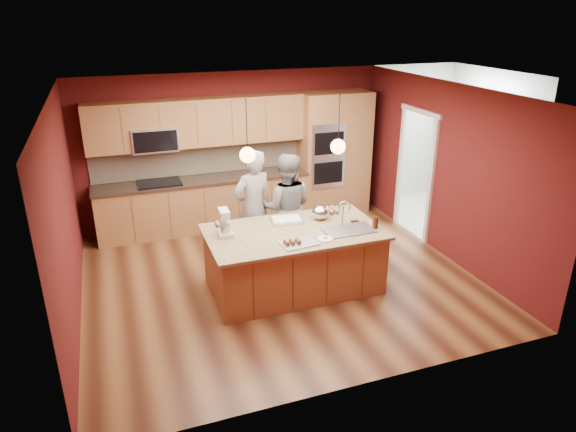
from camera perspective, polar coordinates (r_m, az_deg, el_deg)
name	(u,v)px	position (r m, az deg, el deg)	size (l,w,h in m)	color
floor	(279,277)	(7.65, -1.00, -6.82)	(5.50, 5.50, 0.00)	#442214
ceiling	(278,92)	(6.77, -1.15, 13.61)	(5.50, 5.50, 0.00)	silver
wall_back	(234,148)	(9.40, -6.01, 7.51)	(5.50, 5.50, 0.00)	#4E1313
wall_front	(362,273)	(4.99, 8.25, -6.26)	(5.50, 5.50, 0.00)	#4E1313
wall_left	(64,217)	(6.79, -23.61, -0.06)	(5.00, 5.00, 0.00)	#4E1313
wall_right	(446,171)	(8.34, 17.18, 4.75)	(5.00, 5.00, 0.00)	#4E1313
cabinet_run	(201,175)	(9.13, -9.68, 4.48)	(3.74, 0.64, 2.30)	olive
oven_column	(334,154)	(9.76, 5.12, 6.88)	(1.30, 0.62, 2.30)	olive
doorway_trim	(415,175)	(9.04, 13.92, 4.41)	(0.08, 1.11, 2.20)	white
laundry_room	(485,112)	(10.10, 21.01, 10.70)	(2.60, 2.70, 2.70)	beige
pendant_left	(248,155)	(6.45, -4.52, 6.80)	(0.20, 0.20, 0.80)	black
pendant_right	(338,146)	(6.87, 5.59, 7.71)	(0.20, 0.20, 0.80)	black
island	(295,259)	(7.19, 0.76, -4.76)	(2.39, 1.34, 1.26)	olive
person_left	(253,209)	(7.71, -3.91, 0.84)	(0.66, 0.43, 1.82)	black
person_right	(286,208)	(7.88, -0.19, 0.94)	(0.83, 0.65, 1.71)	gray
stand_mixer	(225,224)	(6.86, -7.06, -0.92)	(0.20, 0.27, 0.36)	white
sheet_cake	(287,220)	(7.29, -0.16, -0.44)	(0.49, 0.38, 0.05)	white
cooling_rack	(298,243)	(6.63, 1.16, -2.98)	(0.47, 0.33, 0.02)	silver
mixing_bowl	(320,212)	(7.37, 3.61, 0.40)	(0.25, 0.25, 0.21)	silver
plate	(325,239)	(6.76, 4.14, -2.55)	(0.20, 0.20, 0.01)	white
tumbler	(375,222)	(7.16, 9.69, -0.71)	(0.08, 0.08, 0.16)	#331609
phone	(355,221)	(7.35, 7.44, -0.59)	(0.12, 0.06, 0.01)	black
cupcakes_left	(222,223)	(7.21, -7.30, -0.82)	(0.22, 0.15, 0.07)	tan
cupcakes_rack	(292,241)	(6.57, 0.46, -2.81)	(0.23, 0.15, 0.07)	tan
cupcakes_right	(329,210)	(7.62, 4.60, 0.62)	(0.25, 0.25, 0.07)	tan
washer	(480,197)	(10.07, 20.54, 1.94)	(0.58, 0.60, 0.94)	white
dryer	(456,186)	(10.56, 18.18, 3.14)	(0.58, 0.59, 0.93)	white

